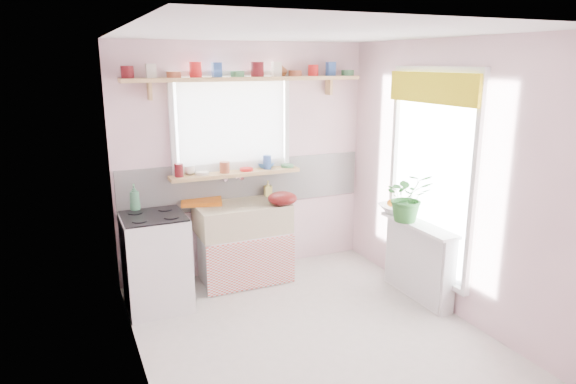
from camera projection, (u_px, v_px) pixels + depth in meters
name	position (u px, v px, depth m)	size (l,w,h in m)	color
room	(332.00, 156.00, 5.15)	(3.20, 3.20, 3.20)	silver
sink_unit	(243.00, 242.00, 5.44)	(0.95, 0.65, 1.11)	white
cooker	(156.00, 261.00, 4.84)	(0.58, 0.58, 0.93)	white
radiator_ledge	(419.00, 259.00, 5.06)	(0.22, 0.95, 0.78)	white
windowsill	(236.00, 174.00, 5.43)	(1.40, 0.22, 0.04)	tan
pine_shelf	(248.00, 79.00, 5.24)	(2.52, 0.24, 0.04)	tan
shelf_crockery	(243.00, 71.00, 5.20)	(2.47, 0.11, 0.12)	#590F14
sill_crockery	(231.00, 167.00, 5.39)	(1.35, 0.11, 0.12)	#590F14
dish_tray	(202.00, 201.00, 5.37)	(0.41, 0.31, 0.04)	#CE6312
colander	(282.00, 198.00, 5.30)	(0.30, 0.30, 0.14)	#5A0F0F
jade_plant	(408.00, 197.00, 4.97)	(0.44, 0.38, 0.49)	#2E702D
fruit_bowl	(396.00, 209.00, 5.30)	(0.33, 0.33, 0.08)	white
herb_pot	(408.00, 212.00, 4.99)	(0.10, 0.07, 0.19)	#275B24
soap_bottle_sink	(268.00, 188.00, 5.65)	(0.08, 0.08, 0.17)	#CBC15A
sill_cup	(189.00, 170.00, 5.28)	(0.11, 0.11, 0.09)	silver
sill_bowl	(266.00, 165.00, 5.62)	(0.19, 0.19, 0.06)	#3262A3
shelf_vase	(281.00, 69.00, 5.43)	(0.13, 0.13, 0.14)	#96552E
cooker_bottle	(135.00, 198.00, 4.84)	(0.10, 0.10, 0.26)	#3D7A53
fruit	(396.00, 203.00, 5.29)	(0.20, 0.14, 0.10)	orange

